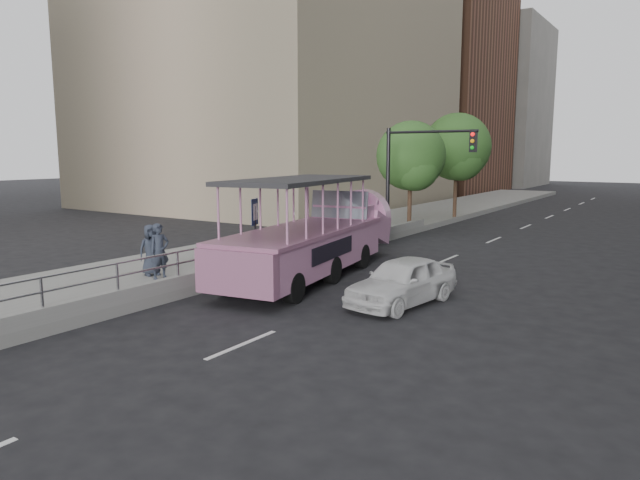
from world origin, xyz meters
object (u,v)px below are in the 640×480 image
duck_boat (317,238)px  street_tree_far (458,149)px  pedestrian_near (160,251)px  traffic_signal (412,167)px  pedestrian_far (151,250)px  street_tree_near (412,159)px  car (402,281)px  parking_sign (255,228)px

duck_boat → street_tree_far: 17.27m
pedestrian_near → traffic_signal: 12.47m
traffic_signal → pedestrian_far: bearing=-106.4°
pedestrian_far → street_tree_near: bearing=12.9°
street_tree_far → traffic_signal: bearing=-81.6°
traffic_signal → street_tree_near: street_tree_near is taller
car → traffic_signal: bearing=121.8°
duck_boat → car: (4.16, -2.02, -0.58)m
street_tree_near → pedestrian_near: bearing=-94.5°
pedestrian_near → street_tree_far: bearing=9.4°
duck_boat → street_tree_far: size_ratio=1.58×
pedestrian_far → street_tree_near: street_tree_near is taller
parking_sign → traffic_signal: traffic_signal is taller
traffic_signal → pedestrian_near: bearing=-103.3°
pedestrian_near → traffic_signal: bearing=-0.1°
pedestrian_near → parking_sign: 3.11m
parking_sign → street_tree_far: 18.87m
pedestrian_near → street_tree_far: 21.63m
duck_boat → pedestrian_far: duck_boat is taller
duck_boat → pedestrian_far: bearing=-128.9°
street_tree_near → street_tree_far: street_tree_far is taller
duck_boat → parking_sign: duck_boat is taller
street_tree_far → street_tree_near: bearing=-91.9°
pedestrian_near → pedestrian_far: size_ratio=1.06×
street_tree_near → duck_boat: bearing=-81.9°
pedestrian_near → duck_boat: bearing=-18.9°
pedestrian_far → car: bearing=-54.0°
parking_sign → traffic_signal: 9.53m
pedestrian_near → car: bearing=-57.7°
duck_boat → parking_sign: 2.19m
street_tree_far → duck_boat: bearing=-85.4°
street_tree_near → car: bearing=-66.2°
pedestrian_near → street_tree_near: bearing=8.7°
car → pedestrian_near: bearing=-152.5°
pedestrian_far → parking_sign: size_ratio=0.61×
car → pedestrian_near: pedestrian_near is taller
car → street_tree_near: size_ratio=0.67×
car → traffic_signal: traffic_signal is taller
pedestrian_far → traffic_signal: bearing=3.5°
car → pedestrian_far: size_ratio=2.38×
duck_boat → street_tree_near: size_ratio=1.78×
pedestrian_far → street_tree_far: 21.48m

